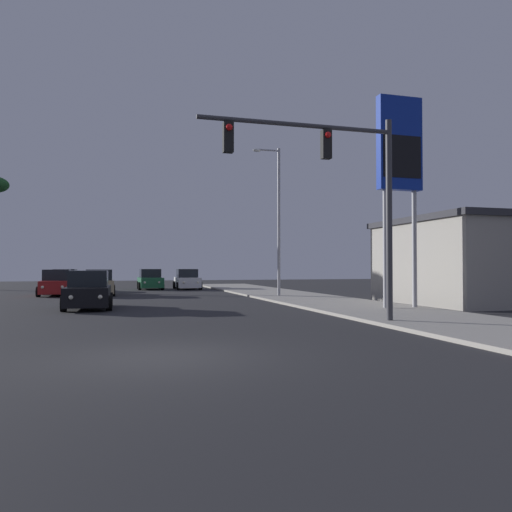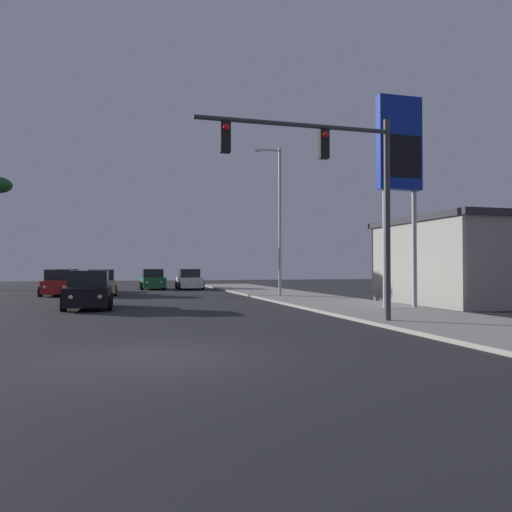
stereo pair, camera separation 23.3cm
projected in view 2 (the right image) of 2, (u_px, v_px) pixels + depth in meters
The scene contains 12 objects.
ground_plane at pixel (153, 357), 10.14m from camera, with size 120.00×120.00×0.00m, color #28282B.
sidewalk_right at pixel (356, 307), 22.27m from camera, with size 5.00×60.00×0.12m.
building_gas_station at pixel (498, 261), 25.55m from camera, with size 10.30×8.30×4.30m.
car_black at pixel (89, 291), 22.07m from camera, with size 2.04×4.32×1.68m.
car_blue at pixel (67, 281), 38.71m from camera, with size 2.04×4.33×1.68m.
car_green at pixel (153, 280), 41.40m from camera, with size 2.04×4.34×1.68m.
car_white at pixel (189, 280), 41.49m from camera, with size 2.04×4.33×1.68m.
car_tan at pixel (101, 284), 32.66m from camera, with size 2.04×4.34×1.68m.
car_red at pixel (59, 284), 32.25m from camera, with size 2.04×4.34×1.68m.
traffic_light_mast at pixel (337, 177), 15.66m from camera, with size 6.38×0.36×6.50m.
street_lamp at pixel (278, 213), 30.43m from camera, with size 1.74×0.24×9.00m.
gas_station_sign at pixel (399, 155), 21.23m from camera, with size 2.00×0.42×9.00m.
Camera 2 is at (-0.63, -10.38, 1.83)m, focal length 35.00 mm.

